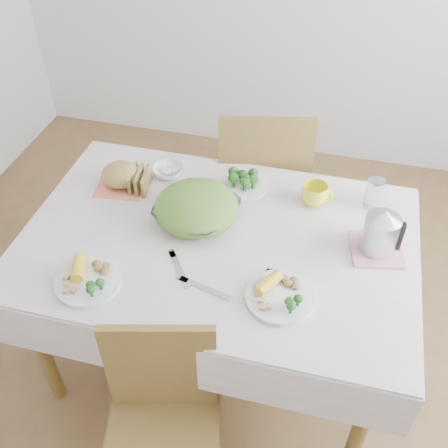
% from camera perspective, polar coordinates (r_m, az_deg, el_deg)
% --- Properties ---
extents(floor, '(3.60, 3.60, 0.00)m').
position_cam_1_polar(floor, '(2.60, -0.55, -13.73)').
color(floor, brown).
rests_on(floor, ground).
extents(dining_table, '(1.40, 0.90, 0.75)m').
position_cam_1_polar(dining_table, '(2.29, -0.61, -8.49)').
color(dining_table, brown).
rests_on(dining_table, floor).
extents(tablecloth, '(1.50, 1.00, 0.01)m').
position_cam_1_polar(tablecloth, '(2.01, -0.69, -1.62)').
color(tablecloth, beige).
rests_on(tablecloth, dining_table).
extents(chair_near, '(0.47, 0.47, 0.86)m').
position_cam_1_polar(chair_near, '(1.87, -6.91, -22.66)').
color(chair_near, brown).
rests_on(chair_near, floor).
extents(chair_far, '(0.53, 0.53, 0.99)m').
position_cam_1_polar(chair_far, '(2.74, 4.11, 4.12)').
color(chair_far, brown).
rests_on(chair_far, floor).
extents(salad_bowl, '(0.39, 0.39, 0.08)m').
position_cam_1_polar(salad_bowl, '(2.06, -2.97, 1.28)').
color(salad_bowl, white).
rests_on(salad_bowl, tablecloth).
extents(dinner_plate_left, '(0.24, 0.24, 0.02)m').
position_cam_1_polar(dinner_plate_left, '(1.90, -14.53, -6.06)').
color(dinner_plate_left, white).
rests_on(dinner_plate_left, tablecloth).
extents(dinner_plate_right, '(0.34, 0.34, 0.02)m').
position_cam_1_polar(dinner_plate_right, '(1.80, 6.09, -7.90)').
color(dinner_plate_right, white).
rests_on(dinner_plate_right, tablecloth).
extents(broccoli_plate, '(0.24, 0.24, 0.02)m').
position_cam_1_polar(broccoli_plate, '(2.24, 1.98, 4.25)').
color(broccoli_plate, beige).
rests_on(broccoli_plate, tablecloth).
extents(napkin, '(0.23, 0.23, 0.00)m').
position_cam_1_polar(napkin, '(2.30, -11.01, 4.28)').
color(napkin, '#FF7B5E').
rests_on(napkin, tablecloth).
extents(bread_loaf, '(0.21, 0.20, 0.10)m').
position_cam_1_polar(bread_loaf, '(2.27, -11.20, 5.39)').
color(bread_loaf, olive).
rests_on(bread_loaf, napkin).
extents(fruit_bowl, '(0.16, 0.16, 0.04)m').
position_cam_1_polar(fruit_bowl, '(2.31, -6.11, 5.74)').
color(fruit_bowl, white).
rests_on(fruit_bowl, tablecloth).
extents(yellow_mug, '(0.15, 0.15, 0.09)m').
position_cam_1_polar(yellow_mug, '(2.17, 9.84, 3.22)').
color(yellow_mug, yellow).
rests_on(yellow_mug, tablecloth).
extents(glass_tumbler, '(0.08, 0.08, 0.13)m').
position_cam_1_polar(glass_tumbler, '(2.19, 16.01, 3.23)').
color(glass_tumbler, white).
rests_on(glass_tumbler, tablecloth).
extents(pink_tray, '(0.22, 0.22, 0.01)m').
position_cam_1_polar(pink_tray, '(2.03, 16.20, -2.68)').
color(pink_tray, pink).
rests_on(pink_tray, tablecloth).
extents(electric_kettle, '(0.14, 0.14, 0.18)m').
position_cam_1_polar(electric_kettle, '(1.96, 16.82, -0.33)').
color(electric_kettle, '#B2B5BA').
rests_on(electric_kettle, pink_tray).
extents(fork_left, '(0.13, 0.17, 0.00)m').
position_cam_1_polar(fork_left, '(1.90, -4.87, -4.95)').
color(fork_left, silver).
rests_on(fork_left, tablecloth).
extents(fork_right, '(0.07, 0.16, 0.00)m').
position_cam_1_polar(fork_right, '(1.85, 3.71, -6.55)').
color(fork_right, silver).
rests_on(fork_right, tablecloth).
extents(knife, '(0.20, 0.07, 0.00)m').
position_cam_1_polar(knife, '(1.83, -2.09, -7.00)').
color(knife, silver).
rests_on(knife, tablecloth).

